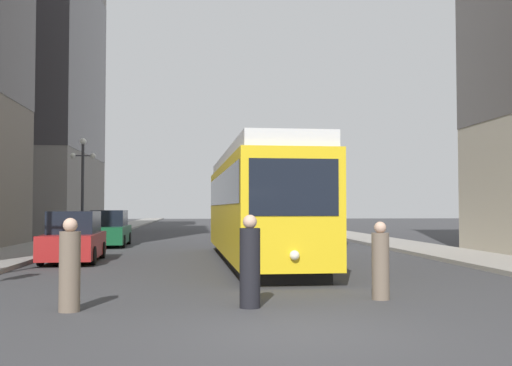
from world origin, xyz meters
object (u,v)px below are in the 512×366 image
at_px(parked_car_left_near, 109,229).
at_px(parked_car_left_mid, 74,238).
at_px(pedestrian_on_sidewalk, 70,268).
at_px(transit_bus, 297,208).
at_px(streetcar, 257,203).
at_px(pedestrian_crossing_near, 250,264).
at_px(pedestrian_crossing_far, 380,263).
at_px(lamp_post_left_far, 83,173).

relative_size(parked_car_left_near, parked_car_left_mid, 1.05).
bearing_deg(parked_car_left_mid, pedestrian_on_sidewalk, -81.57).
bearing_deg(transit_bus, streetcar, -107.55).
distance_m(streetcar, pedestrian_on_sidewalk, 11.06).
distance_m(parked_car_left_near, pedestrian_crossing_near, 20.44).
distance_m(parked_car_left_mid, pedestrian_crossing_far, 12.92).
bearing_deg(parked_car_left_near, parked_car_left_mid, -91.15).
height_order(parked_car_left_mid, pedestrian_crossing_near, parked_car_left_mid).
distance_m(pedestrian_crossing_far, pedestrian_on_sidewalk, 6.31).
xyz_separation_m(streetcar, pedestrian_crossing_far, (1.71, -9.12, -1.33)).
bearing_deg(pedestrian_crossing_near, pedestrian_crossing_far, -169.59).
bearing_deg(parked_car_left_mid, pedestrian_crossing_far, -52.35).
relative_size(streetcar, pedestrian_crossing_near, 8.07).
xyz_separation_m(pedestrian_crossing_far, lamp_post_left_far, (-10.18, 21.91, 3.10)).
relative_size(streetcar, parked_car_left_mid, 3.11).
distance_m(streetcar, lamp_post_left_far, 15.44).
distance_m(parked_car_left_mid, lamp_post_left_far, 12.51).
height_order(pedestrian_crossing_far, lamp_post_left_far, lamp_post_left_far).
height_order(streetcar, transit_bus, streetcar).
bearing_deg(parked_car_left_near, streetcar, -57.36).
distance_m(pedestrian_crossing_far, lamp_post_left_far, 24.36).
distance_m(transit_bus, parked_car_left_near, 10.98).
distance_m(parked_car_left_near, parked_car_left_mid, 9.01).
bearing_deg(streetcar, parked_car_left_mid, 171.62).
relative_size(pedestrian_crossing_near, pedestrian_on_sidewalk, 1.03).
height_order(parked_car_left_near, parked_car_left_mid, same).
bearing_deg(pedestrian_on_sidewalk, parked_car_left_mid, 42.75).
height_order(parked_car_left_near, pedestrian_crossing_far, parked_car_left_near).
height_order(transit_bus, parked_car_left_mid, transit_bus).
bearing_deg(parked_car_left_near, lamp_post_left_far, 121.34).
bearing_deg(parked_car_left_near, pedestrian_crossing_far, -67.53).
relative_size(transit_bus, pedestrian_on_sidewalk, 6.56).
distance_m(pedestrian_crossing_near, pedestrian_on_sidewalk, 3.40).
bearing_deg(parked_car_left_near, pedestrian_on_sidewalk, -85.30).
bearing_deg(parked_car_left_near, transit_bus, 18.39).
relative_size(parked_car_left_near, pedestrian_crossing_far, 2.99).
height_order(pedestrian_on_sidewalk, lamp_post_left_far, lamp_post_left_far).
xyz_separation_m(parked_car_left_mid, pedestrian_crossing_far, (8.28, -9.92, -0.08)).
xyz_separation_m(parked_car_left_near, pedestrian_on_sidewalk, (2.03, -19.81, -0.03)).
xyz_separation_m(parked_car_left_mid, pedestrian_crossing_near, (5.43, -10.70, -0.00)).
relative_size(streetcar, transit_bus, 1.27).
xyz_separation_m(streetcar, parked_car_left_mid, (-6.56, 0.80, -1.26)).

